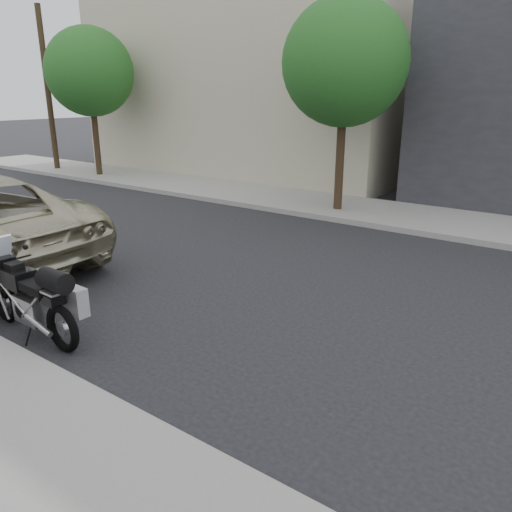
# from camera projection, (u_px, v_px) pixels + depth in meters

# --- Properties ---
(ground) EXTENTS (120.00, 120.00, 0.00)m
(ground) POSITION_uv_depth(u_px,v_px,m) (282.00, 291.00, 8.91)
(ground) COLOR black
(ground) RESTS_ON ground
(far_sidewalk) EXTENTS (44.00, 3.00, 0.15)m
(far_sidewalk) POSITION_uv_depth(u_px,v_px,m) (410.00, 217.00, 13.88)
(far_sidewalk) COLOR gray
(far_sidewalk) RESTS_ON ground
(far_building_cream) EXTENTS (14.00, 11.00, 8.00)m
(far_building_cream) POSITION_uv_depth(u_px,v_px,m) (280.00, 78.00, 23.06)
(far_building_cream) COLOR #AEA78B
(far_building_cream) RESTS_ON ground
(street_tree_mid) EXTENTS (3.40, 3.40, 5.70)m
(street_tree_mid) POSITION_uv_depth(u_px,v_px,m) (345.00, 63.00, 13.34)
(street_tree_mid) COLOR #322517
(street_tree_mid) RESTS_ON far_sidewalk
(street_tree_right) EXTENTS (3.40, 3.40, 5.70)m
(street_tree_right) POSITION_uv_depth(u_px,v_px,m) (90.00, 72.00, 19.49)
(street_tree_right) COLOR #322517
(street_tree_right) RESTS_ON far_sidewalk
(utility_pole) EXTENTS (0.24, 0.24, 6.70)m
(utility_pole) POSITION_uv_depth(u_px,v_px,m) (48.00, 90.00, 21.37)
(utility_pole) COLOR #322517
(utility_pole) RESTS_ON far_sidewalk
(motorcycle) EXTENTS (2.23, 0.72, 1.41)m
(motorcycle) POSITION_uv_depth(u_px,v_px,m) (37.00, 299.00, 7.04)
(motorcycle) COLOR black
(motorcycle) RESTS_ON ground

